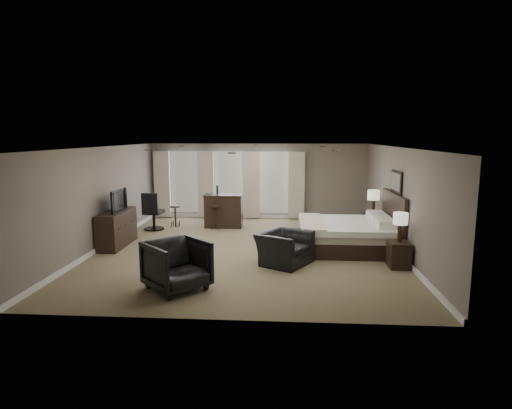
# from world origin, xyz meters

# --- Properties ---
(room) EXTENTS (7.60, 8.60, 2.64)m
(room) POSITION_xyz_m (0.00, 0.00, 1.30)
(room) COLOR #6E6246
(room) RESTS_ON ground
(window_bay) EXTENTS (5.25, 0.20, 2.30)m
(window_bay) POSITION_xyz_m (-1.00, 4.11, 1.20)
(window_bay) COLOR silver
(window_bay) RESTS_ON room
(bed) EXTENTS (2.30, 2.20, 1.47)m
(bed) POSITION_xyz_m (2.58, 0.17, 0.73)
(bed) COLOR silver
(bed) RESTS_ON ground
(nightstand_near) EXTENTS (0.43, 0.53, 0.58)m
(nightstand_near) POSITION_xyz_m (3.47, -1.28, 0.29)
(nightstand_near) COLOR black
(nightstand_near) RESTS_ON ground
(nightstand_far) EXTENTS (0.49, 0.60, 0.65)m
(nightstand_far) POSITION_xyz_m (3.47, 1.62, 0.32)
(nightstand_far) COLOR black
(nightstand_far) RESTS_ON ground
(lamp_near) EXTENTS (0.32, 0.32, 0.65)m
(lamp_near) POSITION_xyz_m (3.47, -1.28, 0.90)
(lamp_near) COLOR beige
(lamp_near) RESTS_ON nightstand_near
(lamp_far) EXTENTS (0.34, 0.34, 0.70)m
(lamp_far) POSITION_xyz_m (3.47, 1.62, 1.00)
(lamp_far) COLOR beige
(lamp_far) RESTS_ON nightstand_far
(wall_art) EXTENTS (0.04, 0.96, 0.56)m
(wall_art) POSITION_xyz_m (3.70, 0.17, 1.75)
(wall_art) COLOR slate
(wall_art) RESTS_ON room
(dresser) EXTENTS (0.52, 1.61, 0.93)m
(dresser) POSITION_xyz_m (-3.45, 0.11, 0.47)
(dresser) COLOR black
(dresser) RESTS_ON ground
(tv) EXTENTS (0.57, 0.99, 0.13)m
(tv) POSITION_xyz_m (-3.45, 0.11, 1.00)
(tv) COLOR black
(tv) RESTS_ON dresser
(armchair_near) EXTENTS (1.21, 1.35, 0.99)m
(armchair_near) POSITION_xyz_m (0.95, -1.18, 0.49)
(armchair_near) COLOR black
(armchair_near) RESTS_ON ground
(armchair_far) EXTENTS (1.39, 1.39, 1.04)m
(armchair_far) POSITION_xyz_m (-1.07, -2.95, 0.52)
(armchair_far) COLOR black
(armchair_far) RESTS_ON ground
(bar_counter) EXTENTS (1.21, 0.63, 1.06)m
(bar_counter) POSITION_xyz_m (-0.98, 2.62, 0.53)
(bar_counter) COLOR black
(bar_counter) RESTS_ON ground
(bar_stool_left) EXTENTS (0.33, 0.33, 0.69)m
(bar_stool_left) POSITION_xyz_m (-2.52, 2.55, 0.35)
(bar_stool_left) COLOR black
(bar_stool_left) RESTS_ON ground
(bar_stool_right) EXTENTS (0.41, 0.41, 0.77)m
(bar_stool_right) POSITION_xyz_m (-1.18, 2.30, 0.38)
(bar_stool_right) COLOR black
(bar_stool_right) RESTS_ON ground
(desk_chair) EXTENTS (0.66, 0.66, 1.17)m
(desk_chair) POSITION_xyz_m (-3.07, 2.08, 0.59)
(desk_chair) COLOR black
(desk_chair) RESTS_ON ground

